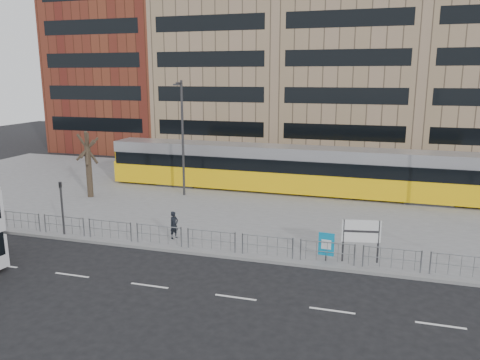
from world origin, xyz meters
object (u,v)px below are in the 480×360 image
(station_sign, at_px, (361,233))
(pedestrian, at_px, (174,225))
(tram, at_px, (295,170))
(traffic_light_west, at_px, (62,201))
(lamp_post_west, at_px, (182,134))
(bare_tree, at_px, (86,129))
(ad_panel, at_px, (326,245))

(station_sign, xyz_separation_m, pedestrian, (-10.17, 0.58, -0.70))
(tram, distance_m, pedestrian, 13.47)
(traffic_light_west, bearing_deg, station_sign, -22.98)
(pedestrian, distance_m, lamp_post_west, 10.54)
(lamp_post_west, distance_m, bare_tree, 7.05)
(pedestrian, distance_m, traffic_light_west, 6.62)
(pedestrian, xyz_separation_m, lamp_post_west, (-3.33, 9.20, 3.92))
(station_sign, height_order, ad_panel, station_sign)
(ad_panel, bearing_deg, lamp_post_west, 144.28)
(tram, xyz_separation_m, pedestrian, (-4.65, -12.60, -1.02))
(tram, height_order, ad_panel, tram)
(station_sign, distance_m, lamp_post_west, 16.97)
(traffic_light_west, xyz_separation_m, lamp_post_west, (3.07, 10.35, 2.72))
(pedestrian, height_order, bare_tree, bare_tree)
(tram, xyz_separation_m, bare_tree, (-14.59, -5.82, 3.33))
(pedestrian, relative_size, traffic_light_west, 0.50)
(station_sign, xyz_separation_m, ad_panel, (-1.61, -0.36, -0.64))
(ad_panel, xyz_separation_m, pedestrian, (-8.55, 0.94, -0.07))
(ad_panel, relative_size, traffic_light_west, 0.47)
(pedestrian, bearing_deg, ad_panel, -71.91)
(lamp_post_west, bearing_deg, pedestrian, -70.09)
(tram, xyz_separation_m, ad_panel, (3.90, -13.54, -0.95))
(tram, height_order, traffic_light_west, tram)
(station_sign, xyz_separation_m, lamp_post_west, (-13.50, 9.78, 3.21))
(tram, height_order, lamp_post_west, lamp_post_west)
(bare_tree, bearing_deg, ad_panel, -22.64)
(pedestrian, distance_m, bare_tree, 12.79)
(traffic_light_west, bearing_deg, tram, 26.25)
(station_sign, distance_m, pedestrian, 10.21)
(ad_panel, distance_m, lamp_post_west, 16.09)
(lamp_post_west, bearing_deg, tram, 23.07)
(tram, relative_size, traffic_light_west, 9.83)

